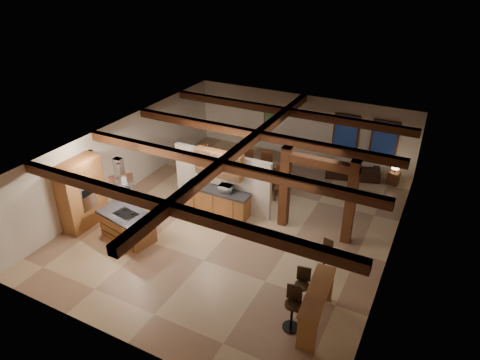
# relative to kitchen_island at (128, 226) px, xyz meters

# --- Properties ---
(ground) EXTENTS (12.00, 12.00, 0.00)m
(ground) POSITION_rel_kitchen_island_xyz_m (2.82, 2.59, -0.47)
(ground) COLOR tan
(ground) RESTS_ON ground
(room_walls) EXTENTS (12.00, 12.00, 12.00)m
(room_walls) POSITION_rel_kitchen_island_xyz_m (2.82, 2.59, 1.31)
(room_walls) COLOR beige
(room_walls) RESTS_ON ground
(ceiling_beams) EXTENTS (10.00, 12.00, 0.28)m
(ceiling_beams) POSITION_rel_kitchen_island_xyz_m (2.82, 2.59, 2.29)
(ceiling_beams) COLOR #421B10
(ceiling_beams) RESTS_ON room_walls
(timber_posts) EXTENTS (2.50, 0.30, 2.90)m
(timber_posts) POSITION_rel_kitchen_island_xyz_m (5.32, 3.09, 1.29)
(timber_posts) COLOR #421B10
(timber_posts) RESTS_ON ground
(partition_wall) EXTENTS (3.80, 0.18, 2.20)m
(partition_wall) POSITION_rel_kitchen_island_xyz_m (1.82, 3.09, 0.63)
(partition_wall) COLOR beige
(partition_wall) RESTS_ON ground
(pantry_cabinet) EXTENTS (0.67, 1.60, 2.40)m
(pantry_cabinet) POSITION_rel_kitchen_island_xyz_m (-1.85, -0.01, 0.72)
(pantry_cabinet) COLOR #965130
(pantry_cabinet) RESTS_ON ground
(back_counter) EXTENTS (2.50, 0.66, 0.94)m
(back_counter) POSITION_rel_kitchen_island_xyz_m (1.82, 2.70, 0.00)
(back_counter) COLOR #965130
(back_counter) RESTS_ON ground
(upper_display_cabinet) EXTENTS (1.80, 0.36, 0.95)m
(upper_display_cabinet) POSITION_rel_kitchen_island_xyz_m (1.82, 2.90, 1.38)
(upper_display_cabinet) COLOR #965130
(upper_display_cabinet) RESTS_ON partition_wall
(range_hood) EXTENTS (1.10, 1.10, 1.40)m
(range_hood) POSITION_rel_kitchen_island_xyz_m (0.00, 0.00, 1.31)
(range_hood) COLOR silver
(range_hood) RESTS_ON room_walls
(back_windows) EXTENTS (2.70, 0.07, 1.70)m
(back_windows) POSITION_rel_kitchen_island_xyz_m (5.62, 8.52, 1.03)
(back_windows) COLOR #421B10
(back_windows) RESTS_ON room_walls
(framed_art) EXTENTS (0.65, 0.05, 0.85)m
(framed_art) POSITION_rel_kitchen_island_xyz_m (1.32, 8.53, 1.23)
(framed_art) COLOR #421B10
(framed_art) RESTS_ON room_walls
(recessed_cans) EXTENTS (3.16, 2.46, 0.03)m
(recessed_cans) POSITION_rel_kitchen_island_xyz_m (0.29, 0.66, 2.40)
(recessed_cans) COLOR silver
(recessed_cans) RESTS_ON room_walls
(kitchen_island) EXTENTS (2.05, 1.34, 0.94)m
(kitchen_island) POSITION_rel_kitchen_island_xyz_m (0.00, 0.00, 0.00)
(kitchen_island) COLOR #965130
(kitchen_island) RESTS_ON ground
(dining_table) EXTENTS (1.95, 1.30, 0.63)m
(dining_table) POSITION_rel_kitchen_island_xyz_m (2.54, 5.18, -0.16)
(dining_table) COLOR #37160D
(dining_table) RESTS_ON ground
(sofa) EXTENTS (2.34, 1.39, 0.64)m
(sofa) POSITION_rel_kitchen_island_xyz_m (5.50, 7.60, -0.15)
(sofa) COLOR black
(sofa) RESTS_ON ground
(microwave) EXTENTS (0.49, 0.35, 0.26)m
(microwave) POSITION_rel_kitchen_island_xyz_m (2.19, 2.70, 0.60)
(microwave) COLOR #B6B6BA
(microwave) RESTS_ON back_counter
(bar_counter) EXTENTS (0.67, 2.08, 1.07)m
(bar_counter) POSITION_rel_kitchen_island_xyz_m (6.63, -0.71, 0.25)
(bar_counter) COLOR #965130
(bar_counter) RESTS_ON ground
(side_table) EXTENTS (0.47, 0.47, 0.51)m
(side_table) POSITION_rel_kitchen_island_xyz_m (7.11, 7.82, -0.22)
(side_table) COLOR #421B10
(side_table) RESTS_ON ground
(table_lamp) EXTENTS (0.30, 0.30, 0.35)m
(table_lamp) POSITION_rel_kitchen_island_xyz_m (7.11, 7.82, 0.29)
(table_lamp) COLOR black
(table_lamp) RESTS_ON side_table
(bar_stool_a) EXTENTS (0.44, 0.46, 1.24)m
(bar_stool_a) POSITION_rel_kitchen_island_xyz_m (6.15, -1.11, 0.16)
(bar_stool_a) COLOR black
(bar_stool_a) RESTS_ON ground
(bar_stool_b) EXTENTS (0.43, 0.44, 1.23)m
(bar_stool_b) POSITION_rel_kitchen_island_xyz_m (6.12, -0.35, 0.15)
(bar_stool_b) COLOR black
(bar_stool_b) RESTS_ON ground
(bar_stool_c) EXTENTS (0.36, 0.37, 1.03)m
(bar_stool_c) POSITION_rel_kitchen_island_xyz_m (6.22, 1.39, 0.05)
(bar_stool_c) COLOR black
(bar_stool_c) RESTS_ON ground
(dining_chairs) EXTENTS (2.46, 2.46, 1.33)m
(dining_chairs) POSITION_rel_kitchen_island_xyz_m (2.54, 5.18, 0.20)
(dining_chairs) COLOR #421B10
(dining_chairs) RESTS_ON ground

